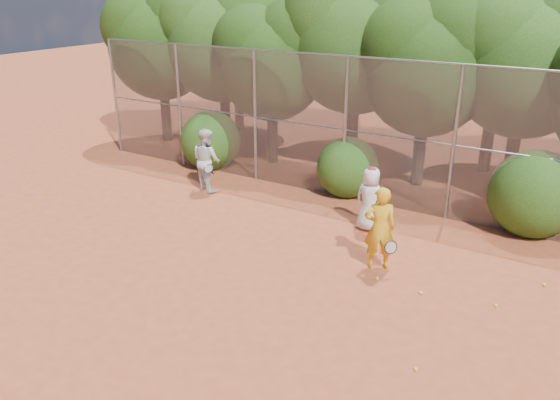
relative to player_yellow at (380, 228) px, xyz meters
The scene contains 22 objects.
ground 3.10m from the player_yellow, 119.30° to the right, with size 80.00×80.00×0.00m, color #9F4223.
fence_back 3.93m from the player_yellow, 114.59° to the left, with size 20.05×0.09×4.03m.
tree_0 12.55m from the player_yellow, 153.37° to the left, with size 4.38×3.81×6.00m.
tree_1 10.79m from the player_yellow, 144.59° to the left, with size 4.64×4.03×6.35m.
tree_2 8.33m from the player_yellow, 138.28° to the left, with size 3.99×3.47×5.47m.
tree_3 7.92m from the player_yellow, 118.38° to the left, with size 4.89×4.26×6.70m.
tree_4 6.39m from the player_yellow, 98.97° to the left, with size 4.19×3.64×5.73m.
tree_5 7.35m from the player_yellow, 76.00° to the left, with size 4.51×3.92×6.17m.
tree_9 12.96m from the player_yellow, 138.63° to the left, with size 4.83×4.20×6.62m.
tree_10 10.22m from the player_yellow, 117.36° to the left, with size 5.15×4.48×7.06m.
tree_11 8.71m from the player_yellow, 85.66° to the left, with size 4.64×4.03×6.35m.
bush_0 8.33m from the player_yellow, 153.45° to the left, with size 2.00×2.00×2.00m, color #224711.
bush_1 4.45m from the player_yellow, 123.32° to the left, with size 1.80×1.80×1.80m, color #224711.
bush_2 4.52m from the player_yellow, 55.55° to the left, with size 2.20×2.20×2.20m, color #224711.
player_yellow is the anchor object (origin of this frame).
player_teen 1.97m from the player_yellow, 118.19° to the left, with size 0.85×0.61×1.66m.
player_white 6.44m from the player_yellow, 163.09° to the left, with size 1.09×0.96×1.88m.
ball_0 1.07m from the player_yellow, 68.08° to the right, with size 0.07×0.07×0.07m, color yellow.
ball_1 2.74m from the player_yellow, ahead, with size 0.07×0.07×0.07m, color yellow.
ball_2 3.58m from the player_yellow, 57.95° to the right, with size 0.07×0.07×0.07m, color yellow.
ball_3 1.61m from the player_yellow, 27.71° to the right, with size 0.07×0.07×0.07m, color yellow.
ball_4 3.53m from the player_yellow, 16.88° to the left, with size 0.07×0.07×0.07m, color yellow.
Camera 1 is at (5.09, -7.60, 5.84)m, focal length 35.00 mm.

